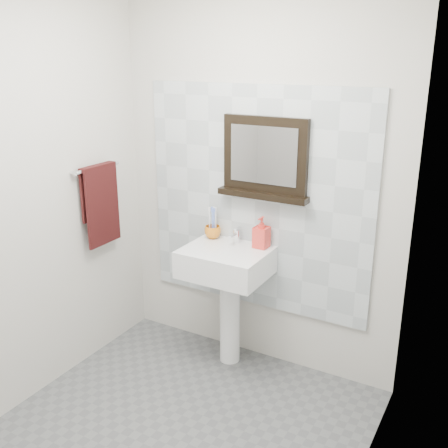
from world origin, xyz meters
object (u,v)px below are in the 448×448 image
(hand_towel, at_px, (100,199))
(toothbrush_cup, at_px, (213,232))
(pedestal_sink, at_px, (227,274))
(framed_mirror, at_px, (265,160))
(soap_dispenser, at_px, (262,232))

(hand_towel, bearing_deg, toothbrush_cup, 30.21)
(pedestal_sink, distance_m, toothbrush_cup, 0.32)
(framed_mirror, distance_m, hand_towel, 1.14)
(toothbrush_cup, bearing_deg, framed_mirror, 8.28)
(hand_towel, bearing_deg, framed_mirror, 23.14)
(soap_dispenser, distance_m, hand_towel, 1.11)
(pedestal_sink, height_order, framed_mirror, framed_mirror)
(toothbrush_cup, bearing_deg, soap_dispenser, 0.41)
(hand_towel, bearing_deg, pedestal_sink, 16.39)
(framed_mirror, bearing_deg, toothbrush_cup, -171.72)
(toothbrush_cup, relative_size, soap_dispenser, 0.54)
(pedestal_sink, relative_size, soap_dispenser, 4.60)
(soap_dispenser, bearing_deg, toothbrush_cup, -177.86)
(soap_dispenser, distance_m, framed_mirror, 0.47)
(toothbrush_cup, distance_m, soap_dispenser, 0.38)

